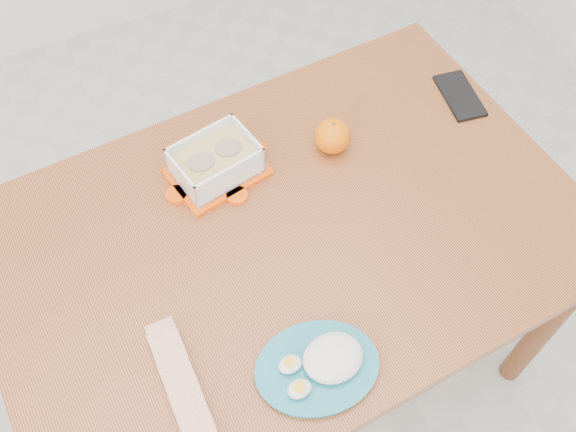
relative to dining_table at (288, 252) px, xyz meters
name	(u,v)px	position (x,y,z in m)	size (l,w,h in m)	color
ground	(260,367)	(-0.09, 0.01, -0.66)	(3.50, 3.50, 0.00)	#B7B7B2
dining_table	(288,252)	(0.00, 0.00, 0.00)	(1.35, 0.95, 0.75)	#AD6331
food_container	(216,162)	(-0.08, 0.21, 0.13)	(0.24, 0.20, 0.09)	#FF5107
orange_fruit	(332,136)	(0.19, 0.17, 0.13)	(0.08, 0.08, 0.08)	#FC5F05
rice_plate	(322,364)	(-0.07, -0.31, 0.11)	(0.27, 0.27, 0.06)	#187087
candy_bar	(182,386)	(-0.32, -0.24, 0.10)	(0.24, 0.06, 0.02)	red
smartphone	(460,96)	(0.56, 0.19, 0.10)	(0.08, 0.16, 0.01)	black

